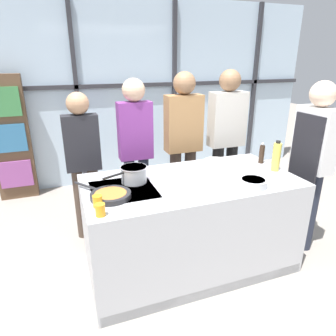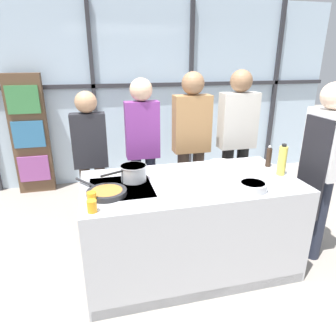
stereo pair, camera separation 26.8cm
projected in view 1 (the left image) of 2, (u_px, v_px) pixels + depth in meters
name	position (u px, v px, depth m)	size (l,w,h in m)	color
ground_plane	(189.00, 263.00, 3.01)	(18.00, 18.00, 0.00)	gray
back_window_wall	(128.00, 94.00, 4.69)	(6.40, 0.10, 2.80)	silver
bookshelf	(11.00, 139.00, 4.16)	(0.51, 0.19, 1.74)	brown
demo_island	(190.00, 224.00, 2.85)	(1.92, 0.97, 0.91)	#B7BABF
chef	(312.00, 157.00, 2.99)	(0.24, 0.41, 1.74)	#232838
spectator_far_left	(83.00, 157.00, 3.17)	(0.36, 0.23, 1.62)	#47382D
spectator_center_left	(136.00, 144.00, 3.33)	(0.37, 0.24, 1.74)	#232838
spectator_center_right	(183.00, 139.00, 3.51)	(0.43, 0.25, 1.80)	#47382D
spectator_far_right	(226.00, 135.00, 3.69)	(0.44, 0.25, 1.82)	black
frying_pan	(110.00, 195.00, 2.34)	(0.41, 0.50, 0.04)	#232326
saucepan	(134.00, 174.00, 2.62)	(0.41, 0.26, 0.14)	silver
white_plate	(216.00, 161.00, 3.15)	(0.26, 0.26, 0.01)	white
mixing_bowl	(253.00, 182.00, 2.54)	(0.24, 0.24, 0.07)	silver
oil_bottle	(276.00, 157.00, 2.86)	(0.08, 0.08, 0.30)	#E0CC4C
pepper_grinder	(262.00, 154.00, 3.09)	(0.05, 0.05, 0.22)	#332319
juice_glass_near	(100.00, 210.00, 2.06)	(0.07, 0.07, 0.09)	orange
juice_glass_far	(98.00, 201.00, 2.19)	(0.07, 0.07, 0.09)	orange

